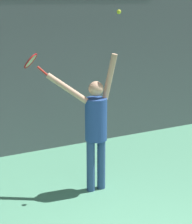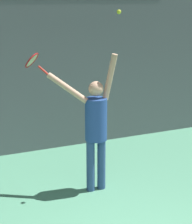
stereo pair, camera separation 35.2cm
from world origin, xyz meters
name	(u,v)px [view 2 (the right image)]	position (x,y,z in m)	size (l,w,h in m)	color
back_wall	(27,24)	(0.00, 4.56, 2.50)	(18.00, 0.10, 5.00)	slate
tennis_player	(95,124)	(0.46, 2.45, 1.10)	(0.99, 0.60, 2.17)	#2D4C7F
tennis_racket	(33,61)	(-0.33, 2.98, 2.03)	(0.39, 0.36, 0.34)	red
tennis_ball	(119,12)	(0.76, 2.30, 2.77)	(0.06, 0.06, 0.06)	#CCDB2D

